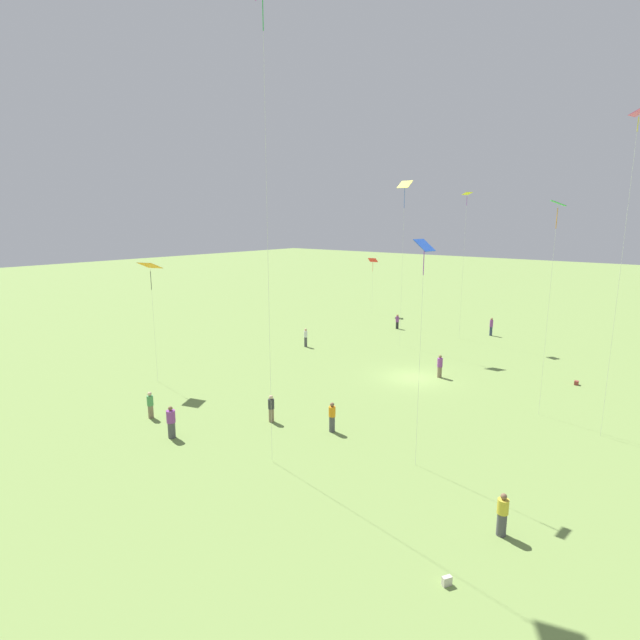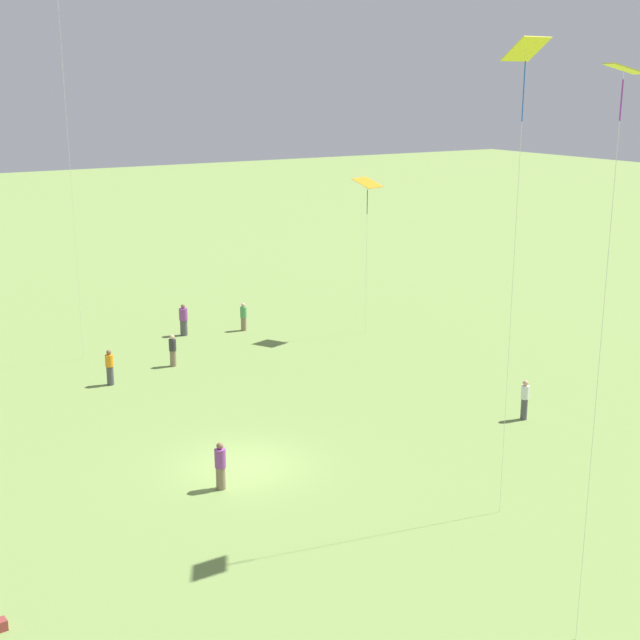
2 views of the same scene
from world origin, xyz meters
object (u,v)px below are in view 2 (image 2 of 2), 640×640
person_7 (173,350)px  picnic_bag_1 (1,625)px  person_1 (243,317)px  kite_6 (367,186)px  person_0 (184,320)px  kite_3 (525,68)px  person_5 (110,367)px  kite_5 (620,112)px  person_4 (525,400)px  person_2 (220,466)px

person_7 → picnic_bag_1: (-18.63, 12.43, -0.67)m
person_1 → person_7: person_7 is taller
person_1 → kite_6: (-4.16, -5.65, 7.56)m
person_0 → kite_3: bearing=163.8°
person_7 → kite_3: kite_3 is taller
person_0 → kite_6: size_ratio=0.21×
person_1 → person_5: (-5.30, 9.67, 0.04)m
kite_5 → picnic_bag_1: bearing=131.2°
person_4 → picnic_bag_1: size_ratio=5.19×
kite_5 → picnic_bag_1: size_ratio=42.44×
person_7 → person_2: bearing=61.4°
person_5 → kite_3: kite_3 is taller
person_0 → person_2: (-19.01, 6.65, -0.02)m
person_0 → kite_5: bearing=157.9°
person_5 → person_4: bearing=42.1°
person_0 → kite_3: size_ratio=0.12×
person_0 → picnic_bag_1: person_0 is taller
person_2 → picnic_bag_1: (-4.61, 8.47, -0.72)m
kite_6 → picnic_bag_1: kite_6 is taller
person_0 → kite_5: (-31.72, 2.64, 12.30)m
kite_6 → person_0: bearing=178.3°
person_1 → kite_5: size_ratio=0.11×
person_7 → picnic_bag_1: person_7 is taller
kite_3 → kite_6: (20.43, -8.49, -5.84)m
picnic_bag_1 → person_4: bearing=-79.8°
person_2 → kite_6: kite_6 is taller
person_2 → kite_3: kite_3 is taller
kite_6 → picnic_bag_1: (-18.61, 24.11, -8.23)m
picnic_bag_1 → person_1: bearing=-39.0°
kite_3 → person_0: bearing=-44.8°
kite_5 → picnic_bag_1: kite_5 is taller
kite_3 → kite_6: 22.88m
kite_5 → person_2: bearing=91.7°
kite_5 → kite_6: size_ratio=1.62×
kite_6 → kite_5: bearing=-86.1°
person_4 → person_7: bearing=100.9°
person_0 → person_7: 5.68m
person_2 → person_0: bearing=86.7°
person_0 → person_5: (-6.15, 6.33, -0.03)m
picnic_bag_1 → person_7: bearing=-33.7°
person_2 → kite_5: 18.15m
person_7 → person_4: bearing=111.2°
person_2 → kite_6: size_ratio=0.20×
person_4 → person_5: person_4 is taller
person_7 → kite_3: (-20.44, -3.20, 13.39)m
person_1 → kite_5: 33.79m
person_0 → kite_3: 28.72m
person_4 → kite_5: size_ratio=0.12×
person_5 → picnic_bag_1: size_ratio=5.13×
person_1 → person_4: bearing=31.5°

